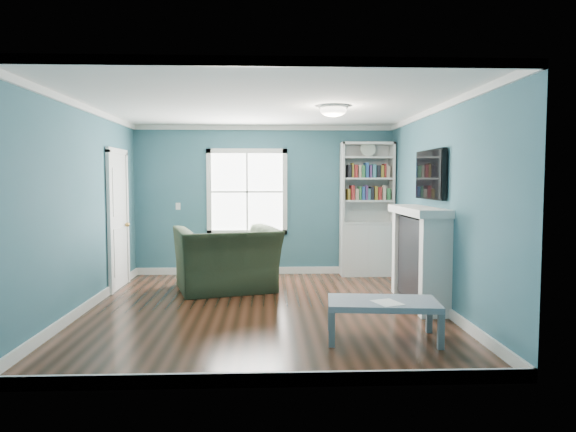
{
  "coord_description": "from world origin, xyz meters",
  "views": [
    {
      "loc": [
        0.06,
        -6.49,
        1.65
      ],
      "look_at": [
        0.33,
        0.4,
        1.17
      ],
      "focal_mm": 32.0,
      "sensor_mm": 36.0,
      "label": 1
    }
  ],
  "objects": [
    {
      "name": "room_walls",
      "position": [
        0.0,
        0.0,
        1.58
      ],
      "size": [
        5.0,
        5.0,
        5.0
      ],
      "color": "#31626E",
      "rests_on": "ground"
    },
    {
      "name": "recliner",
      "position": [
        -0.56,
        1.16,
        0.63
      ],
      "size": [
        1.65,
        1.31,
        1.27
      ],
      "primitive_type": "imported",
      "rotation": [
        0.0,
        0.0,
        -2.86
      ],
      "color": "black",
      "rests_on": "ground"
    },
    {
      "name": "bookshelf",
      "position": [
        1.77,
        2.3,
        0.92
      ],
      "size": [
        0.9,
        0.35,
        2.31
      ],
      "color": "silver",
      "rests_on": "ground"
    },
    {
      "name": "light_switch",
      "position": [
        -1.5,
        2.48,
        1.2
      ],
      "size": [
        0.08,
        0.01,
        0.12
      ],
      "primitive_type": "cube",
      "color": "white",
      "rests_on": "room_walls"
    },
    {
      "name": "tv",
      "position": [
        2.2,
        0.2,
        1.72
      ],
      "size": [
        0.06,
        1.1,
        0.65
      ],
      "primitive_type": "cube",
      "color": "black",
      "rests_on": "fireplace"
    },
    {
      "name": "door",
      "position": [
        -2.22,
        1.4,
        1.07
      ],
      "size": [
        0.12,
        0.98,
        2.17
      ],
      "color": "silver",
      "rests_on": "ground"
    },
    {
      "name": "window",
      "position": [
        -0.3,
        2.49,
        1.45
      ],
      "size": [
        1.4,
        0.06,
        1.5
      ],
      "color": "white",
      "rests_on": "room_walls"
    },
    {
      "name": "coffee_table",
      "position": [
        1.25,
        -1.3,
        0.36
      ],
      "size": [
        1.19,
        0.73,
        0.41
      ],
      "rotation": [
        0.0,
        0.0,
        -0.11
      ],
      "color": "#545E65",
      "rests_on": "ground"
    },
    {
      "name": "paper_sheet",
      "position": [
        1.27,
        -1.4,
        0.41
      ],
      "size": [
        0.32,
        0.36,
        0.0
      ],
      "primitive_type": "cube",
      "rotation": [
        0.0,
        0.0,
        0.34
      ],
      "color": "white",
      "rests_on": "coffee_table"
    },
    {
      "name": "ceiling_fixture",
      "position": [
        0.9,
        0.1,
        2.55
      ],
      "size": [
        0.38,
        0.38,
        0.15
      ],
      "color": "white",
      "rests_on": "room_walls"
    },
    {
      "name": "floor",
      "position": [
        0.0,
        0.0,
        0.0
      ],
      "size": [
        5.0,
        5.0,
        0.0
      ],
      "primitive_type": "plane",
      "color": "black",
      "rests_on": "ground"
    },
    {
      "name": "trim",
      "position": [
        0.0,
        0.0,
        1.24
      ],
      "size": [
        4.5,
        5.0,
        2.6
      ],
      "color": "white",
      "rests_on": "ground"
    },
    {
      "name": "fireplace",
      "position": [
        2.08,
        0.2,
        0.64
      ],
      "size": [
        0.44,
        1.58,
        1.3
      ],
      "color": "black",
      "rests_on": "ground"
    }
  ]
}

